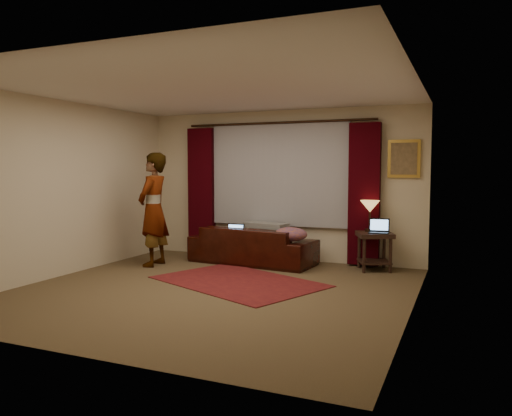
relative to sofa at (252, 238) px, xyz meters
The scene contains 20 objects.
floor 1.99m from the sofa, 81.95° to the right, with size 5.00×5.00×0.01m, color brown.
ceiling 2.92m from the sofa, 81.95° to the right, with size 5.00×5.00×0.02m, color silver.
wall_back 1.08m from the sofa, 64.55° to the left, with size 5.00×0.02×2.60m, color beige.
wall_front 4.52m from the sofa, 86.48° to the right, with size 5.00×0.02×2.60m, color beige.
wall_left 3.07m from the sofa, 139.13° to the right, with size 0.02×5.00×2.60m, color beige.
wall_right 3.49m from the sofa, 34.81° to the right, with size 0.02×5.00×2.60m, color beige.
sheer_curtain 1.22m from the sofa, 62.00° to the left, with size 2.50×0.05×1.80m, color #9B9BA3.
drape_left 1.51m from the sofa, 159.35° to the left, with size 0.50×0.14×2.30m, color black.
drape_right 1.98m from the sofa, 14.63° to the left, with size 0.50×0.14×2.30m, color black.
curtain_rod 2.03m from the sofa, 59.49° to the left, with size 0.04×0.04×3.40m, color black.
picture_frame 2.77m from the sofa, 12.88° to the left, with size 0.50×0.04×0.60m, color gold.
sofa is the anchor object (origin of this frame).
throw_blanket 0.52m from the sofa, 58.76° to the left, with size 0.76×0.31×0.09m, color gray.
clothing_pile 0.77m from the sofa, 13.36° to the right, with size 0.54×0.42×0.23m, color #7A4652.
laptop_sofa 0.35m from the sofa, 162.44° to the right, with size 0.31×0.33×0.22m, color black, non-canonical shape.
area_rug 1.48m from the sofa, 74.80° to the right, with size 2.28×1.52×0.01m, color maroon.
end_table 2.01m from the sofa, ahead, with size 0.52×0.52×0.60m, color black.
tiffany_lamp 1.97m from the sofa, ahead, with size 0.31×0.31×0.49m, color #A38633, non-canonical shape.
laptop_table 2.09m from the sofa, ahead, with size 0.31×0.34×0.22m, color black, non-canonical shape.
person 1.71m from the sofa, 150.16° to the right, with size 0.54×0.54×1.86m, color gray.
Camera 1 is at (3.03, -5.71, 1.59)m, focal length 35.00 mm.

